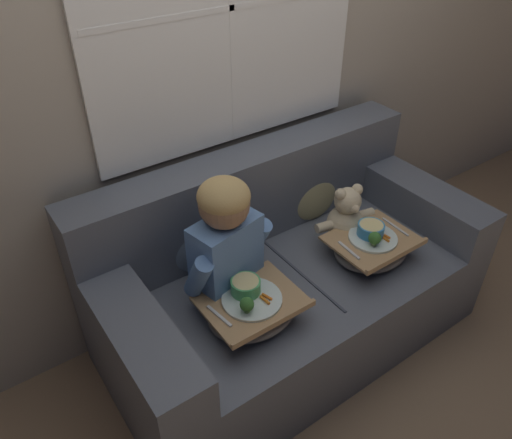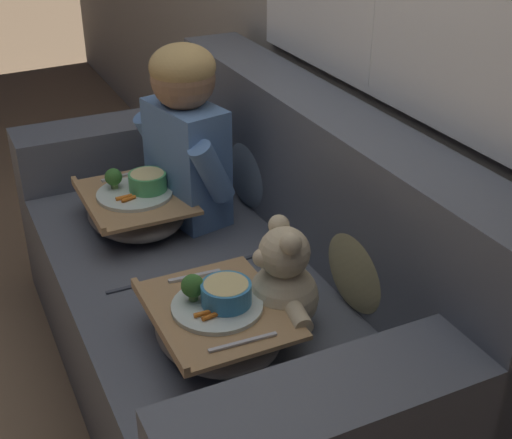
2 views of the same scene
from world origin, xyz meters
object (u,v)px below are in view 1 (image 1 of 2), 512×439
at_px(couch, 285,280).
at_px(throw_pillow_behind_teddy, 313,189).
at_px(throw_pillow_behind_child, 197,236).
at_px(child_figure, 226,236).
at_px(teddy_bear, 346,218).
at_px(lap_tray_teddy, 371,246).
at_px(lap_tray_child, 252,308).

relative_size(couch, throw_pillow_behind_teddy, 5.19).
relative_size(couch, throw_pillow_behind_child, 5.07).
distance_m(child_figure, teddy_bear, 0.72).
relative_size(child_figure, lap_tray_teddy, 1.49).
bearing_deg(lap_tray_teddy, teddy_bear, 90.11).
height_order(throw_pillow_behind_child, teddy_bear, throw_pillow_behind_child).
bearing_deg(throw_pillow_behind_child, lap_tray_child, -90.10).
distance_m(child_figure, lap_tray_child, 0.32).
bearing_deg(throw_pillow_behind_teddy, lap_tray_teddy, -90.05).
bearing_deg(throw_pillow_behind_child, couch, -32.44).
bearing_deg(teddy_bear, lap_tray_child, -165.45).
bearing_deg(throw_pillow_behind_child, teddy_bear, -20.12).
bearing_deg(child_figure, lap_tray_teddy, -14.92).
distance_m(teddy_bear, lap_tray_teddy, 0.19).
height_order(couch, throw_pillow_behind_child, couch).
distance_m(throw_pillow_behind_child, child_figure, 0.30).
xyz_separation_m(teddy_bear, lap_tray_child, (-0.70, -0.18, -0.06)).
height_order(lap_tray_child, lap_tray_teddy, lap_tray_teddy).
bearing_deg(teddy_bear, throw_pillow_behind_teddy, 89.84).
bearing_deg(lap_tray_child, lap_tray_teddy, -0.12).
bearing_deg(teddy_bear, lap_tray_teddy, -89.89).
xyz_separation_m(throw_pillow_behind_child, lap_tray_teddy, (0.70, -0.44, -0.10)).
bearing_deg(lap_tray_teddy, throw_pillow_behind_teddy, 89.95).
bearing_deg(throw_pillow_behind_child, throw_pillow_behind_teddy, 0.00).
bearing_deg(lap_tray_child, throw_pillow_behind_child, 89.90).
relative_size(couch, lap_tray_child, 4.56).
xyz_separation_m(throw_pillow_behind_teddy, lap_tray_teddy, (-0.00, -0.44, -0.10)).
distance_m(lap_tray_child, lap_tray_teddy, 0.70).
relative_size(teddy_bear, lap_tray_child, 0.83).
xyz_separation_m(throw_pillow_behind_child, teddy_bear, (0.70, -0.26, -0.03)).
bearing_deg(couch, throw_pillow_behind_teddy, 32.44).
bearing_deg(lap_tray_teddy, child_figure, 165.08).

